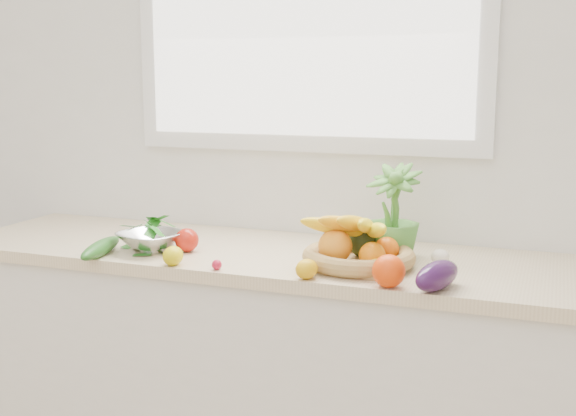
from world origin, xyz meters
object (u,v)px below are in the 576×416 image
at_px(fruit_basket, 358,250).
at_px(eggplant, 437,276).
at_px(cucumber, 101,248).
at_px(apple, 187,240).
at_px(colander_with_spinach, 151,235).
at_px(potted_herb, 393,214).

bearing_deg(fruit_basket, eggplant, -32.04).
xyz_separation_m(eggplant, cucumber, (-1.06, 0.00, -0.01)).
xyz_separation_m(apple, colander_with_spinach, (-0.11, -0.03, 0.02)).
distance_m(eggplant, potted_herb, 0.38).
bearing_deg(eggplant, potted_herb, 121.80).
height_order(potted_herb, colander_with_spinach, potted_herb).
distance_m(eggplant, fruit_basket, 0.31).
bearing_deg(fruit_basket, cucumber, -168.61).
distance_m(apple, fruit_basket, 0.57).
distance_m(cucumber, potted_herb, 0.93).
xyz_separation_m(apple, cucumber, (-0.23, -0.14, -0.01)).
relative_size(eggplant, potted_herb, 0.63).
bearing_deg(eggplant, apple, 169.99).
bearing_deg(cucumber, eggplant, -0.20).
height_order(potted_herb, fruit_basket, potted_herb).
xyz_separation_m(cucumber, fruit_basket, (0.80, 0.16, 0.03)).
distance_m(cucumber, fruit_basket, 0.82).
xyz_separation_m(eggplant, potted_herb, (-0.19, 0.31, 0.10)).
relative_size(apple, fruit_basket, 0.19).
bearing_deg(colander_with_spinach, eggplant, -6.81).
relative_size(apple, colander_with_spinach, 0.31).
distance_m(apple, cucumber, 0.27).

